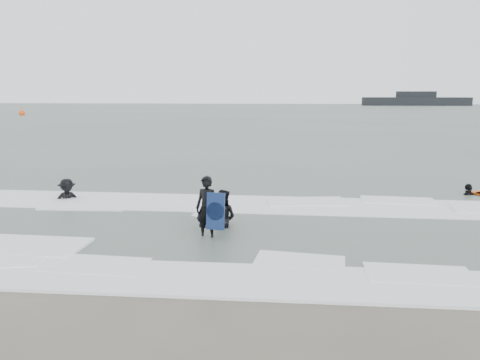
# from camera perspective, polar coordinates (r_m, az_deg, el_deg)

# --- Properties ---
(ground) EXTENTS (320.00, 320.00, 0.00)m
(ground) POSITION_cam_1_polar(r_m,az_deg,el_deg) (10.50, -2.99, -10.93)
(ground) COLOR brown
(ground) RESTS_ON ground
(sea) EXTENTS (320.00, 320.00, 0.00)m
(sea) POSITION_cam_1_polar(r_m,az_deg,el_deg) (89.74, 5.21, 8.10)
(sea) COLOR #47544C
(sea) RESTS_ON ground
(surfer_centre) EXTENTS (0.73, 0.58, 1.73)m
(surfer_centre) POSITION_cam_1_polar(r_m,az_deg,el_deg) (12.63, -4.01, -7.20)
(surfer_centre) COLOR black
(surfer_centre) RESTS_ON ground
(surfer_wading) EXTENTS (0.98, 0.87, 1.68)m
(surfer_wading) POSITION_cam_1_polar(r_m,az_deg,el_deg) (13.62, -2.12, -5.85)
(surfer_wading) COLOR black
(surfer_wading) RESTS_ON ground
(surfer_breaker) EXTENTS (1.24, 1.14, 1.67)m
(surfer_breaker) POSITION_cam_1_polar(r_m,az_deg,el_deg) (18.00, -20.27, -2.44)
(surfer_breaker) COLOR black
(surfer_breaker) RESTS_ON ground
(surfer_right_near) EXTENTS (1.03, 0.81, 1.63)m
(surfer_right_near) POSITION_cam_1_polar(r_m,az_deg,el_deg) (19.73, 26.07, -1.77)
(surfer_right_near) COLOR black
(surfer_right_near) RESTS_ON ground
(surf_foam) EXTENTS (30.03, 9.06, 0.09)m
(surf_foam) POSITION_cam_1_polar(r_m,az_deg,el_deg) (13.97, -0.58, -5.25)
(surf_foam) COLOR white
(surf_foam) RESTS_ON ground
(bodyboards) EXTENTS (10.50, 7.19, 1.25)m
(bodyboards) POSITION_cam_1_polar(r_m,az_deg,el_deg) (14.63, 10.18, -2.83)
(bodyboards) COLOR #0F1E46
(bodyboards) RESTS_ON ground
(buoy) EXTENTS (1.00, 1.00, 1.65)m
(buoy) POSITION_cam_1_polar(r_m,az_deg,el_deg) (90.31, -25.04, 7.40)
(buoy) COLOR #E5460A
(buoy) RESTS_ON ground
(vessel_horizon) EXTENTS (31.74, 5.67, 4.31)m
(vessel_horizon) POSITION_cam_1_polar(r_m,az_deg,el_deg) (155.87, 20.62, 9.07)
(vessel_horizon) COLOR black
(vessel_horizon) RESTS_ON ground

